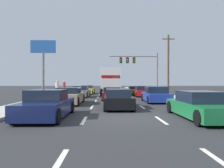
# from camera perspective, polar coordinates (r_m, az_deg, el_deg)

# --- Properties ---
(ground_plane) EXTENTS (140.00, 140.00, 0.00)m
(ground_plane) POSITION_cam_1_polar(r_m,az_deg,el_deg) (35.15, -0.31, -2.30)
(ground_plane) COLOR #2B2B2D
(sidewalk_right) EXTENTS (2.28, 80.00, 0.14)m
(sidewalk_right) POSITION_cam_1_polar(r_m,az_deg,el_deg) (30.97, 11.79, -2.55)
(sidewalk_right) COLOR #B2AFA8
(sidewalk_right) RESTS_ON ground_plane
(sidewalk_left) EXTENTS (2.28, 80.00, 0.14)m
(sidewalk_left) POSITION_cam_1_polar(r_m,az_deg,el_deg) (30.68, -12.15, -2.58)
(sidewalk_left) COLOR #B2AFA8
(sidewalk_left) RESTS_ON ground_plane
(lane_markings) EXTENTS (3.54, 52.00, 0.01)m
(lane_markings) POSITION_cam_1_polar(r_m,az_deg,el_deg) (29.33, -0.08, -2.84)
(lane_markings) COLOR silver
(lane_markings) RESTS_ON ground_plane
(car_yellow) EXTENTS (1.88, 4.71, 1.25)m
(car_yellow) POSITION_cam_1_polar(r_m,az_deg,el_deg) (31.29, -6.58, -1.56)
(car_yellow) COLOR yellow
(car_yellow) RESTS_ON ground_plane
(car_gray) EXTENTS (1.95, 4.34, 1.27)m
(car_gray) POSITION_cam_1_polar(r_m,az_deg,el_deg) (24.54, -8.35, -2.12)
(car_gray) COLOR slate
(car_gray) RESTS_ON ground_plane
(car_tan) EXTENTS (1.97, 4.49, 1.29)m
(car_tan) POSITION_cam_1_polar(r_m,az_deg,el_deg) (16.83, -11.42, -3.26)
(car_tan) COLOR tan
(car_tan) RESTS_ON ground_plane
(car_navy) EXTENTS (1.98, 4.39, 1.33)m
(car_navy) POSITION_cam_1_polar(r_m,az_deg,el_deg) (10.51, -17.07, -5.48)
(car_navy) COLOR #141E4C
(car_navy) RESTS_ON ground_plane
(box_truck) EXTENTS (2.63, 7.76, 3.43)m
(box_truck) POSITION_cam_1_polar(r_m,az_deg,el_deg) (27.89, -0.43, 1.03)
(box_truck) COLOR white
(box_truck) RESTS_ON ground_plane
(car_maroon) EXTENTS (1.88, 4.27, 1.22)m
(car_maroon) POSITION_cam_1_polar(r_m,az_deg,el_deg) (20.41, -0.08, -2.72)
(car_maroon) COLOR maroon
(car_maroon) RESTS_ON ground_plane
(car_black) EXTENTS (1.82, 4.41, 1.25)m
(car_black) POSITION_cam_1_polar(r_m,az_deg,el_deg) (13.80, 1.60, -4.10)
(car_black) COLOR black
(car_black) RESTS_ON ground_plane
(car_orange) EXTENTS (1.90, 4.69, 1.12)m
(car_orange) POSITION_cam_1_polar(r_m,az_deg,el_deg) (31.52, 5.95, -1.67)
(car_orange) COLOR orange
(car_orange) RESTS_ON ground_plane
(car_red) EXTENTS (1.93, 4.19, 1.26)m
(car_red) POSITION_cam_1_polar(r_m,az_deg,el_deg) (25.54, 8.11, -2.06)
(car_red) COLOR red
(car_red) RESTS_ON ground_plane
(car_blue) EXTENTS (2.00, 4.07, 1.33)m
(car_blue) POSITION_cam_1_polar(r_m,az_deg,el_deg) (18.23, 11.72, -2.98)
(car_blue) COLOR #1E389E
(car_blue) RESTS_ON ground_plane
(car_green) EXTENTS (1.92, 4.68, 1.27)m
(car_green) POSITION_cam_1_polar(r_m,az_deg,el_deg) (10.68, 22.61, -5.50)
(car_green) COLOR #196B38
(car_green) RESTS_ON ground_plane
(traffic_signal_mast) EXTENTS (8.13, 0.69, 6.63)m
(traffic_signal_mast) POSITION_cam_1_polar(r_m,az_deg,el_deg) (35.67, 6.30, 5.75)
(traffic_signal_mast) COLOR #595B56
(traffic_signal_mast) RESTS_ON ground_plane
(utility_pole_mid) EXTENTS (1.80, 0.28, 8.54)m
(utility_pole_mid) POSITION_cam_1_polar(r_m,az_deg,el_deg) (31.69, 14.91, 5.36)
(utility_pole_mid) COLOR brown
(utility_pole_mid) RESTS_ON ground_plane
(roadside_billboard) EXTENTS (3.60, 0.36, 7.77)m
(roadside_billboard) POSITION_cam_1_polar(r_m,az_deg,el_deg) (32.40, -18.05, 7.05)
(roadside_billboard) COLOR slate
(roadside_billboard) RESTS_ON ground_plane
(pedestrian_near_corner) EXTENTS (0.38, 0.38, 1.73)m
(pedestrian_near_corner) POSITION_cam_1_polar(r_m,az_deg,el_deg) (23.77, -14.54, -1.20)
(pedestrian_near_corner) COLOR brown
(pedestrian_near_corner) RESTS_ON sidewalk_left
(pedestrian_mid_block) EXTENTS (0.38, 0.38, 1.76)m
(pedestrian_mid_block) POSITION_cam_1_polar(r_m,az_deg,el_deg) (28.76, -12.79, -0.89)
(pedestrian_mid_block) COLOR #1E233F
(pedestrian_mid_block) RESTS_ON sidewalk_left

